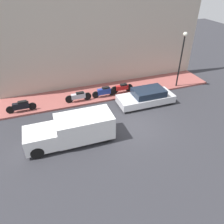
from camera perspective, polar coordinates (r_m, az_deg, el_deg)
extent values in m
plane|color=#2D2D33|center=(14.94, 6.11, -3.69)|extent=(60.00, 60.00, 0.00)
cube|color=#934C47|center=(19.02, -0.49, 5.52)|extent=(3.00, 17.93, 0.14)
cube|color=#B2A899|center=(19.14, -2.23, 17.19)|extent=(0.30, 17.93, 7.26)
cube|color=silver|center=(17.31, 8.75, 3.48)|extent=(1.80, 4.38, 0.56)
cube|color=#192333|center=(17.15, 9.55, 5.13)|extent=(1.58, 2.41, 0.50)
cylinder|color=black|center=(16.10, 4.42, 0.74)|extent=(0.20, 0.60, 0.60)
cylinder|color=black|center=(17.33, 2.40, 3.36)|extent=(0.20, 0.60, 0.60)
cylinder|color=black|center=(17.64, 14.91, 2.75)|extent=(0.20, 0.60, 0.60)
cylinder|color=black|center=(18.76, 12.40, 5.06)|extent=(0.20, 0.60, 0.60)
cube|color=white|center=(13.40, -7.21, -3.69)|extent=(1.80, 3.41, 1.46)
cube|color=white|center=(13.41, -18.15, -6.53)|extent=(1.71, 1.84, 1.02)
cube|color=#192333|center=(13.25, -19.54, -5.79)|extent=(1.53, 1.01, 0.41)
cylinder|color=black|center=(13.06, -18.94, -10.00)|extent=(0.22, 0.75, 0.75)
cylinder|color=black|center=(14.25, -19.31, -5.91)|extent=(0.22, 0.75, 0.75)
cylinder|color=black|center=(13.37, -1.74, -6.60)|extent=(0.22, 0.75, 0.75)
cylinder|color=black|center=(14.54, -3.62, -2.90)|extent=(0.22, 0.75, 0.75)
cube|color=#B21E1E|center=(18.43, 2.61, 6.41)|extent=(0.30, 1.05, 0.37)
cube|color=black|center=(18.37, 3.05, 7.15)|extent=(0.27, 0.57, 0.12)
cylinder|color=black|center=(18.28, 0.68, 5.73)|extent=(0.10, 0.67, 0.67)
cylinder|color=black|center=(18.72, 4.48, 6.33)|extent=(0.10, 0.67, 0.67)
cube|color=#B7B7BF|center=(17.33, -8.79, 4.14)|extent=(0.30, 1.10, 0.39)
cube|color=black|center=(17.23, -8.37, 4.96)|extent=(0.27, 0.60, 0.12)
cylinder|color=black|center=(17.31, -11.08, 3.30)|extent=(0.10, 0.63, 0.63)
cylinder|color=black|center=(17.52, -6.44, 4.12)|extent=(0.10, 0.63, 0.63)
cube|color=navy|center=(17.79, -2.10, 5.43)|extent=(0.30, 1.07, 0.47)
cube|color=black|center=(17.69, -1.66, 6.36)|extent=(0.27, 0.58, 0.12)
cylinder|color=black|center=(17.71, -4.29, 4.51)|extent=(0.10, 0.58, 0.58)
cylinder|color=black|center=(18.08, 0.08, 5.25)|extent=(0.10, 0.58, 0.58)
cube|color=black|center=(17.18, -22.71, 1.51)|extent=(0.30, 1.13, 0.47)
cube|color=black|center=(17.02, -22.41, 2.45)|extent=(0.27, 0.61, 0.12)
cylinder|color=black|center=(17.36, -25.04, 0.51)|extent=(0.10, 0.57, 0.57)
cylinder|color=black|center=(17.21, -20.08, 1.45)|extent=(0.10, 0.57, 0.57)
cylinder|color=black|center=(19.72, 17.39, 12.29)|extent=(0.12, 0.12, 4.40)
sphere|color=silver|center=(19.07, 18.59, 18.72)|extent=(0.35, 0.35, 0.35)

